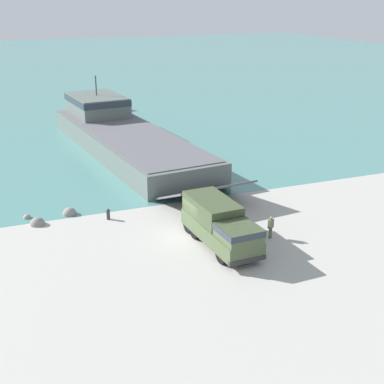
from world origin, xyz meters
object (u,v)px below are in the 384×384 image
military_truck (220,224)px  moored_boat_a (103,106)px  soldier_on_ramp (271,226)px  mooring_bollard (108,214)px  landing_craft (121,133)px

military_truck → moored_boat_a: bearing=173.7°
soldier_on_ramp → mooring_bollard: bearing=24.7°
landing_craft → military_truck: 26.82m
soldier_on_ramp → moored_boat_a: (-0.81, 49.57, -0.51)m
military_truck → mooring_bollard: (-6.12, 7.22, -1.08)m
military_truck → moored_boat_a: size_ratio=0.97×
soldier_on_ramp → landing_craft: bearing=-20.0°
landing_craft → soldier_on_ramp: landing_craft is taller
landing_craft → military_truck: landing_craft is taller
landing_craft → soldier_on_ramp: bearing=-88.2°
soldier_on_ramp → moored_boat_a: soldier_on_ramp is taller
landing_craft → soldier_on_ramp: size_ratio=21.43×
moored_boat_a → mooring_bollard: size_ratio=9.28×
moored_boat_a → mooring_bollard: moored_boat_a is taller
landing_craft → moored_boat_a: (2.95, 22.41, -1.21)m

